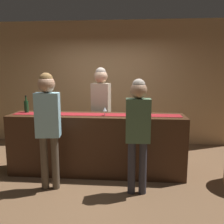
# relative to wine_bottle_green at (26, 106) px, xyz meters

# --- Properties ---
(ground_plane) EXTENTS (10.00, 10.00, 0.00)m
(ground_plane) POSITION_rel_wine_bottle_green_xyz_m (1.25, -0.09, -1.14)
(ground_plane) COLOR brown
(back_wall) EXTENTS (6.00, 0.12, 2.90)m
(back_wall) POSITION_rel_wine_bottle_green_xyz_m (1.25, 1.81, 0.31)
(back_wall) COLOR tan
(back_wall) RESTS_ON ground
(bar_counter) EXTENTS (2.95, 0.60, 1.03)m
(bar_counter) POSITION_rel_wine_bottle_green_xyz_m (1.25, -0.09, -0.63)
(bar_counter) COLOR #3D2314
(bar_counter) RESTS_ON ground
(counter_runner_cloth) EXTENTS (2.80, 0.28, 0.01)m
(counter_runner_cloth) POSITION_rel_wine_bottle_green_xyz_m (1.25, -0.09, -0.11)
(counter_runner_cloth) COLOR maroon
(counter_runner_cloth) RESTS_ON bar_counter
(wine_bottle_green) EXTENTS (0.07, 0.07, 0.30)m
(wine_bottle_green) POSITION_rel_wine_bottle_green_xyz_m (0.00, 0.00, 0.00)
(wine_bottle_green) COLOR #194723
(wine_bottle_green) RESTS_ON bar_counter
(wine_bottle_clear) EXTENTS (0.07, 0.07, 0.30)m
(wine_bottle_clear) POSITION_rel_wine_bottle_green_xyz_m (0.31, -0.01, 0.00)
(wine_bottle_clear) COLOR #B2C6C1
(wine_bottle_clear) RESTS_ON bar_counter
(wine_glass_near_customer) EXTENTS (0.07, 0.07, 0.14)m
(wine_glass_near_customer) POSITION_rel_wine_bottle_green_xyz_m (0.54, -0.06, -0.01)
(wine_glass_near_customer) COLOR silver
(wine_glass_near_customer) RESTS_ON bar_counter
(wine_glass_mid_counter) EXTENTS (0.07, 0.07, 0.14)m
(wine_glass_mid_counter) POSITION_rel_wine_bottle_green_xyz_m (1.41, -0.18, -0.01)
(wine_glass_mid_counter) COLOR silver
(wine_glass_mid_counter) RESTS_ON bar_counter
(bartender) EXTENTS (0.37, 0.26, 1.82)m
(bartender) POSITION_rel_wine_bottle_green_xyz_m (1.26, 0.49, 0.00)
(bartender) COLOR #26262B
(bartender) RESTS_ON ground
(customer_sipping) EXTENTS (0.35, 0.23, 1.65)m
(customer_sipping) POSITION_rel_wine_bottle_green_xyz_m (1.94, -0.75, -0.12)
(customer_sipping) COLOR #33333D
(customer_sipping) RESTS_ON ground
(customer_browsing) EXTENTS (0.36, 0.24, 1.73)m
(customer_browsing) POSITION_rel_wine_bottle_green_xyz_m (0.64, -0.72, -0.06)
(customer_browsing) COLOR brown
(customer_browsing) RESTS_ON ground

